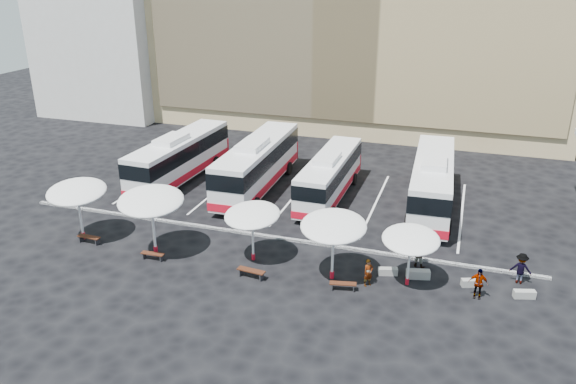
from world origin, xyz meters
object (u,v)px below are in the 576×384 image
(bus_2, at_px, (330,175))
(passenger_1, at_px, (419,253))
(sunshade_4, at_px, (411,239))
(conc_bench_1, at_px, (418,274))
(sunshade_1, at_px, (151,201))
(conc_bench_0, at_px, (388,271))
(wood_bench_0, at_px, (89,238))
(wood_bench_3, at_px, (343,285))
(conc_bench_3, at_px, (524,294))
(bus_3, at_px, (432,181))
(passenger_3, at_px, (521,268))
(sunshade_0, at_px, (77,192))
(wood_bench_2, at_px, (251,272))
(passenger_2, at_px, (478,283))
(passenger_0, at_px, (368,273))
(bus_1, at_px, (258,163))
(conc_bench_2, at_px, (471,283))
(bus_0, at_px, (180,156))
(wood_bench_1, at_px, (153,255))
(sunshade_3, at_px, (334,226))
(sunshade_2, at_px, (252,215))

(bus_2, distance_m, passenger_1, 11.23)
(sunshade_4, xyz_separation_m, passenger_1, (0.36, 2.19, -1.85))
(conc_bench_1, distance_m, passenger_1, 1.48)
(sunshade_1, height_order, conc_bench_1, sunshade_1)
(conc_bench_0, bearing_deg, wood_bench_0, -173.88)
(sunshade_1, bearing_deg, wood_bench_3, -2.70)
(bus_2, bearing_deg, conc_bench_0, -58.80)
(conc_bench_0, xyz_separation_m, conc_bench_3, (7.06, -0.13, 0.01))
(bus_3, xyz_separation_m, conc_bench_3, (5.69, -10.45, -1.82))
(bus_2, height_order, passenger_3, bus_2)
(sunshade_0, distance_m, wood_bench_2, 12.18)
(passenger_1, height_order, passenger_2, passenger_1)
(passenger_0, bearing_deg, bus_1, 84.62)
(bus_2, xyz_separation_m, passenger_0, (5.03, -11.38, -1.02))
(passenger_1, distance_m, passenger_2, 4.00)
(sunshade_4, height_order, conc_bench_0, sunshade_4)
(passenger_0, bearing_deg, passenger_2, -42.40)
(bus_2, xyz_separation_m, conc_bench_3, (12.94, -10.03, -1.59))
(passenger_0, bearing_deg, conc_bench_0, 11.48)
(conc_bench_2, xyz_separation_m, passenger_3, (2.44, 1.17, 0.67))
(bus_0, xyz_separation_m, passenger_0, (17.25, -11.30, -1.19))
(sunshade_4, bearing_deg, passenger_2, -2.99)
(sunshade_0, distance_m, wood_bench_1, 6.36)
(passenger_0, bearing_deg, wood_bench_3, 168.86)
(bus_3, relative_size, wood_bench_2, 7.75)
(wood_bench_2, bearing_deg, bus_0, 131.37)
(conc_bench_0, relative_size, passenger_3, 0.61)
(bus_2, bearing_deg, wood_bench_2, -94.97)
(bus_1, height_order, sunshade_3, bus_1)
(sunshade_2, distance_m, passenger_3, 14.89)
(sunshade_2, bearing_deg, wood_bench_2, -71.67)
(wood_bench_3, distance_m, conc_bench_0, 3.10)
(bus_0, bearing_deg, sunshade_0, -91.63)
(conc_bench_0, distance_m, passenger_0, 1.80)
(sunshade_0, bearing_deg, sunshade_1, -2.98)
(sunshade_4, relative_size, passenger_2, 2.01)
(wood_bench_3, relative_size, passenger_0, 0.94)
(sunshade_3, xyz_separation_m, wood_bench_0, (-15.28, -0.61, -2.80))
(conc_bench_0, xyz_separation_m, passenger_2, (4.72, -0.88, 0.64))
(bus_0, xyz_separation_m, bus_3, (19.48, 0.49, 0.06))
(sunshade_3, xyz_separation_m, wood_bench_2, (-4.23, -1.35, -2.78))
(bus_0, distance_m, passenger_1, 21.33)
(bus_2, relative_size, sunshade_4, 3.27)
(wood_bench_3, bearing_deg, bus_2, 107.52)
(bus_0, relative_size, bus_1, 0.95)
(bus_0, distance_m, sunshade_3, 18.94)
(bus_1, distance_m, bus_3, 12.93)
(bus_3, distance_m, conc_bench_2, 10.73)
(wood_bench_2, relative_size, conc_bench_2, 1.52)
(conc_bench_2, height_order, passenger_2, passenger_2)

